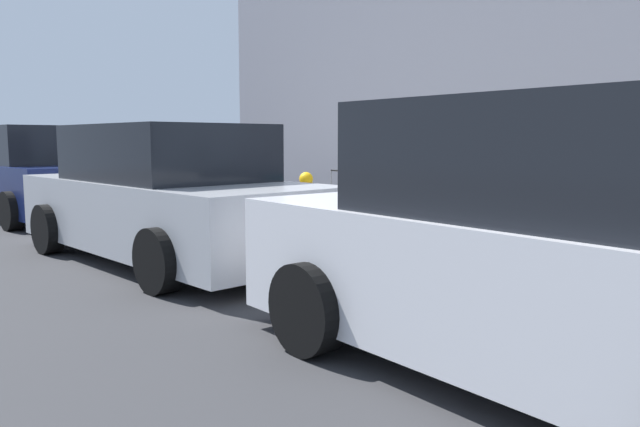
{
  "coord_description": "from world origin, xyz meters",
  "views": [
    {
      "loc": [
        -6.82,
        5.13,
        1.46
      ],
      "look_at": [
        -1.65,
        0.69,
        0.64
      ],
      "focal_mm": 34.6,
      "sensor_mm": 36.0,
      "label": 1
    }
  ],
  "objects_px": {
    "bollard_post": "(277,197)",
    "suitcase_black_0": "(599,242)",
    "suitcase_teal_2": "(507,225)",
    "fire_hydrant": "(306,198)",
    "parked_car_white_0": "(561,254)",
    "parked_car_navy_2": "(36,176)",
    "suitcase_red_4": "(425,226)",
    "suitcase_olive_6": "(368,208)",
    "suitcase_black_7": "(339,212)",
    "parked_car_silver_1": "(167,197)",
    "suitcase_maroon_3": "(465,227)",
    "suitcase_navy_1": "(551,242)",
    "suitcase_silver_5": "(395,220)"
  },
  "relations": [
    {
      "from": "suitcase_teal_2",
      "to": "suitcase_navy_1",
      "type": "bearing_deg",
      "value": -177.2
    },
    {
      "from": "suitcase_olive_6",
      "to": "bollard_post",
      "type": "xyz_separation_m",
      "value": [
        1.82,
        0.21,
        0.04
      ]
    },
    {
      "from": "parked_car_silver_1",
      "to": "parked_car_navy_2",
      "type": "distance_m",
      "value": 5.24
    },
    {
      "from": "parked_car_silver_1",
      "to": "suitcase_olive_6",
      "type": "bearing_deg",
      "value": -109.51
    },
    {
      "from": "suitcase_teal_2",
      "to": "suitcase_red_4",
      "type": "relative_size",
      "value": 1.4
    },
    {
      "from": "suitcase_navy_1",
      "to": "suitcase_black_7",
      "type": "distance_m",
      "value": 3.2
    },
    {
      "from": "parked_car_navy_2",
      "to": "parked_car_silver_1",
      "type": "bearing_deg",
      "value": 180.0
    },
    {
      "from": "suitcase_navy_1",
      "to": "suitcase_maroon_3",
      "type": "xyz_separation_m",
      "value": [
        1.06,
        0.03,
        0.04
      ]
    },
    {
      "from": "fire_hydrant",
      "to": "parked_car_white_0",
      "type": "height_order",
      "value": "parked_car_white_0"
    },
    {
      "from": "suitcase_olive_6",
      "to": "suitcase_black_7",
      "type": "relative_size",
      "value": 1.16
    },
    {
      "from": "parked_car_white_0",
      "to": "parked_car_navy_2",
      "type": "bearing_deg",
      "value": 0.0
    },
    {
      "from": "suitcase_black_0",
      "to": "parked_car_navy_2",
      "type": "relative_size",
      "value": 0.22
    },
    {
      "from": "bollard_post",
      "to": "suitcase_teal_2",
      "type": "bearing_deg",
      "value": -177.21
    },
    {
      "from": "suitcase_navy_1",
      "to": "suitcase_silver_5",
      "type": "distance_m",
      "value": 2.14
    },
    {
      "from": "suitcase_teal_2",
      "to": "fire_hydrant",
      "type": "distance_m",
      "value": 3.44
    },
    {
      "from": "suitcase_teal_2",
      "to": "suitcase_black_0",
      "type": "bearing_deg",
      "value": -179.89
    },
    {
      "from": "fire_hydrant",
      "to": "bollard_post",
      "type": "xyz_separation_m",
      "value": [
        0.55,
        0.15,
        -0.01
      ]
    },
    {
      "from": "suitcase_black_0",
      "to": "suitcase_black_7",
      "type": "xyz_separation_m",
      "value": [
        3.71,
        0.06,
        -0.02
      ]
    },
    {
      "from": "suitcase_teal_2",
      "to": "parked_car_silver_1",
      "type": "bearing_deg",
      "value": 39.45
    },
    {
      "from": "bollard_post",
      "to": "suitcase_black_7",
      "type": "bearing_deg",
      "value": -174.1
    },
    {
      "from": "suitcase_red_4",
      "to": "suitcase_teal_2",
      "type": "bearing_deg",
      "value": -174.12
    },
    {
      "from": "suitcase_maroon_3",
      "to": "parked_car_silver_1",
      "type": "relative_size",
      "value": 0.14
    },
    {
      "from": "bollard_post",
      "to": "suitcase_black_0",
      "type": "bearing_deg",
      "value": -177.76
    },
    {
      "from": "suitcase_teal_2",
      "to": "parked_car_white_0",
      "type": "xyz_separation_m",
      "value": [
        -1.97,
        2.52,
        0.27
      ]
    },
    {
      "from": "suitcase_black_7",
      "to": "fire_hydrant",
      "type": "height_order",
      "value": "suitcase_black_7"
    },
    {
      "from": "bollard_post",
      "to": "parked_car_white_0",
      "type": "relative_size",
      "value": 0.2
    },
    {
      "from": "fire_hydrant",
      "to": "parked_car_white_0",
      "type": "relative_size",
      "value": 0.19
    },
    {
      "from": "parked_car_silver_1",
      "to": "parked_car_white_0",
      "type": "bearing_deg",
      "value": -180.0
    },
    {
      "from": "suitcase_black_0",
      "to": "suitcase_black_7",
      "type": "relative_size",
      "value": 1.07
    },
    {
      "from": "bollard_post",
      "to": "suitcase_red_4",
      "type": "bearing_deg",
      "value": -178.34
    },
    {
      "from": "suitcase_red_4",
      "to": "parked_car_white_0",
      "type": "bearing_deg",
      "value": 141.44
    },
    {
      "from": "parked_car_white_0",
      "to": "parked_car_silver_1",
      "type": "height_order",
      "value": "parked_car_white_0"
    },
    {
      "from": "suitcase_olive_6",
      "to": "parked_car_white_0",
      "type": "relative_size",
      "value": 0.24
    },
    {
      "from": "suitcase_silver_5",
      "to": "bollard_post",
      "type": "xyz_separation_m",
      "value": [
        2.37,
        0.15,
        0.15
      ]
    },
    {
      "from": "suitcase_black_0",
      "to": "suitcase_olive_6",
      "type": "xyz_separation_m",
      "value": [
        3.2,
        -0.02,
        0.06
      ]
    },
    {
      "from": "suitcase_olive_6",
      "to": "fire_hydrant",
      "type": "xyz_separation_m",
      "value": [
        1.27,
        0.06,
        0.05
      ]
    },
    {
      "from": "suitcase_red_4",
      "to": "suitcase_silver_5",
      "type": "xyz_separation_m",
      "value": [
        0.56,
        -0.07,
        0.01
      ]
    },
    {
      "from": "suitcase_maroon_3",
      "to": "parked_car_white_0",
      "type": "relative_size",
      "value": 0.15
    },
    {
      "from": "suitcase_black_0",
      "to": "parked_car_white_0",
      "type": "bearing_deg",
      "value": 110.32
    },
    {
      "from": "suitcase_black_0",
      "to": "parked_car_navy_2",
      "type": "distance_m",
      "value": 9.68
    },
    {
      "from": "suitcase_maroon_3",
      "to": "parked_car_navy_2",
      "type": "height_order",
      "value": "parked_car_navy_2"
    },
    {
      "from": "suitcase_black_0",
      "to": "suitcase_red_4",
      "type": "relative_size",
      "value": 1.65
    },
    {
      "from": "suitcase_navy_1",
      "to": "bollard_post",
      "type": "height_order",
      "value": "bollard_post"
    },
    {
      "from": "suitcase_black_0",
      "to": "suitcase_maroon_3",
      "type": "xyz_separation_m",
      "value": [
        1.58,
        0.01,
        -0.02
      ]
    },
    {
      "from": "suitcase_red_4",
      "to": "bollard_post",
      "type": "distance_m",
      "value": 2.93
    },
    {
      "from": "suitcase_black_0",
      "to": "suitcase_black_7",
      "type": "distance_m",
      "value": 3.71
    },
    {
      "from": "suitcase_teal_2",
      "to": "parked_car_silver_1",
      "type": "distance_m",
      "value": 3.98
    },
    {
      "from": "parked_car_white_0",
      "to": "fire_hydrant",
      "type": "bearing_deg",
      "value": -24.64
    },
    {
      "from": "parked_car_silver_1",
      "to": "suitcase_teal_2",
      "type": "bearing_deg",
      "value": -140.55
    },
    {
      "from": "fire_hydrant",
      "to": "suitcase_navy_1",
      "type": "bearing_deg",
      "value": -178.99
    }
  ]
}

